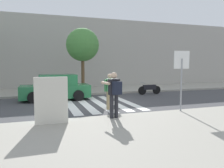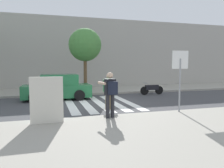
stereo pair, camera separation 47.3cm
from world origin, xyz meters
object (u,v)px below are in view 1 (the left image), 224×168
Objects in this scene: stop_sign at (182,67)px; pedestrian_crossing at (110,89)px; motorcycle at (149,89)px; parked_car_green at (56,88)px; street_tree_center at (83,45)px; photographer_with_backpack at (114,91)px; advertising_board at (51,101)px.

pedestrian_crossing is at bearing 143.18° from stop_sign.
pedestrian_crossing reaches higher than motorcycle.
stop_sign is 6.53m from motorcycle.
street_tree_center reaches higher than parked_car_green.
street_tree_center reaches higher than stop_sign.
photographer_with_backpack is (-3.15, -0.27, -0.87)m from stop_sign.
pedestrian_crossing is 3.65m from advertising_board.
advertising_board is (-7.21, -6.41, 0.53)m from motorcycle.
street_tree_center is at bearing 44.32° from parked_car_green.
parked_car_green is at bearing -135.68° from street_tree_center.
photographer_with_backpack reaches higher than parked_car_green.
pedestrian_crossing is 6.39m from street_tree_center.
parked_car_green is at bearing 120.16° from pedestrian_crossing.
stop_sign is 0.63× the size of parked_car_green.
street_tree_center reaches higher than advertising_board.
street_tree_center is (-0.15, 5.85, 2.58)m from pedestrian_crossing.
stop_sign is 3.28m from photographer_with_backpack.
stop_sign is at bearing 4.88° from photographer_with_backpack.
street_tree_center is at bearing 109.40° from stop_sign.
photographer_with_backpack is 2.29m from pedestrian_crossing.
parked_car_green is at bearing 129.87° from stop_sign.
advertising_board is (-2.29, -0.08, -0.23)m from photographer_with_backpack.
advertising_board reaches higher than parked_car_green.
pedestrian_crossing is 0.98× the size of motorcycle.
street_tree_center is at bearing 91.47° from pedestrian_crossing.
motorcycle is (1.78, 6.07, -1.62)m from stop_sign.
advertising_board is (-0.62, -6.11, 0.21)m from parked_car_green.
parked_car_green is 6.15m from advertising_board.
parked_car_green is 6.61m from motorcycle.
stop_sign is 3.41m from pedestrian_crossing.
photographer_with_backpack is at bearing -127.85° from motorcycle.
advertising_board reaches higher than motorcycle.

